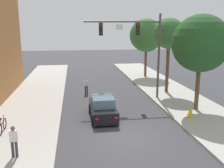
{
  "coord_description": "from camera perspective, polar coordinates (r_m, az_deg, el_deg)",
  "views": [
    {
      "loc": [
        -2.9,
        -14.15,
        6.5
      ],
      "look_at": [
        0.07,
        5.75,
        2.0
      ],
      "focal_mm": 40.89,
      "sensor_mm": 36.0,
      "label": 1
    }
  ],
  "objects": [
    {
      "name": "ground_plane",
      "position": [
        15.84,
        2.87,
        -11.64
      ],
      "size": [
        120.0,
        120.0,
        0.0
      ],
      "primitive_type": "plane",
      "color": "#38383D"
    },
    {
      "name": "sidewalk_left",
      "position": [
        15.95,
        -21.24,
        -12.06
      ],
      "size": [
        5.0,
        60.0,
        0.15
      ],
      "primitive_type": "cube",
      "color": "#A8A59E",
      "rests_on": "ground"
    },
    {
      "name": "sidewalk_right",
      "position": [
        18.17,
        23.7,
        -9.22
      ],
      "size": [
        5.0,
        60.0,
        0.15
      ],
      "primitive_type": "cube",
      "color": "#A8A59E",
      "rests_on": "ground"
    },
    {
      "name": "traffic_signal_mast",
      "position": [
        22.62,
        5.91,
        9.63
      ],
      "size": [
        6.75,
        0.38,
        7.5
      ],
      "color": "#514C47",
      "rests_on": "sidewalk_right"
    },
    {
      "name": "car_lead_black",
      "position": [
        18.71,
        -2.08,
        -5.39
      ],
      "size": [
        1.87,
        4.26,
        1.6
      ],
      "color": "black",
      "rests_on": "ground"
    },
    {
      "name": "pedestrian_sidewalk_left_walker",
      "position": [
        13.74,
        -21.12,
        -11.6
      ],
      "size": [
        0.36,
        0.22,
        1.64
      ],
      "color": "#333338",
      "rests_on": "sidewalk_left"
    },
    {
      "name": "pedestrian_crossing_road",
      "position": [
        25.19,
        -5.78,
        -0.27
      ],
      "size": [
        0.36,
        0.22,
        1.64
      ],
      "color": "#333338",
      "rests_on": "ground"
    },
    {
      "name": "bicycle_leaning",
      "position": [
        17.29,
        -23.31,
        -8.63
      ],
      "size": [
        0.12,
        1.77,
        0.98
      ],
      "color": "black",
      "rests_on": "sidewalk_left"
    },
    {
      "name": "fire_hydrant",
      "position": [
        19.04,
        17.1,
        -6.32
      ],
      "size": [
        0.48,
        0.24,
        0.72
      ],
      "color": "gold",
      "rests_on": "sidewalk_right"
    },
    {
      "name": "street_tree_nearest",
      "position": [
        20.36,
        19.22,
        8.54
      ],
      "size": [
        4.32,
        4.32,
        7.33
      ],
      "color": "brown",
      "rests_on": "sidewalk_right"
    },
    {
      "name": "street_tree_second",
      "position": [
        25.41,
        12.63,
        10.86
      ],
      "size": [
        2.98,
        2.98,
        7.26
      ],
      "color": "brown",
      "rests_on": "sidewalk_right"
    },
    {
      "name": "street_tree_third",
      "position": [
        33.6,
        7.69,
        10.74
      ],
      "size": [
        4.29,
        4.29,
        7.48
      ],
      "color": "brown",
      "rests_on": "sidewalk_right"
    }
  ]
}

